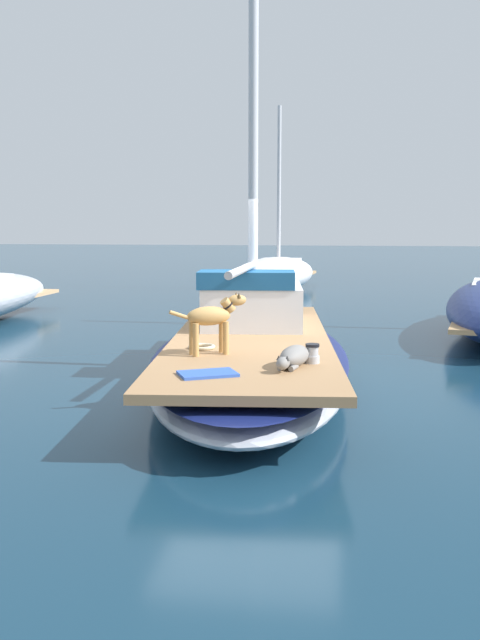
# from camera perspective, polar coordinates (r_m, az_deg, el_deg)

# --- Properties ---
(ground_plane) EXTENTS (120.00, 120.00, 0.00)m
(ground_plane) POSITION_cam_1_polar(r_m,az_deg,el_deg) (9.54, 0.89, -5.20)
(ground_plane) COLOR #143347
(sailboat_main) EXTENTS (3.23, 7.45, 0.66)m
(sailboat_main) POSITION_cam_1_polar(r_m,az_deg,el_deg) (9.47, 0.89, -3.23)
(sailboat_main) COLOR #B2B7C1
(sailboat_main) RESTS_ON ground
(mast_main) EXTENTS (0.14, 2.27, 8.02)m
(mast_main) POSITION_cam_1_polar(r_m,az_deg,el_deg) (10.28, 1.00, 19.82)
(mast_main) COLOR silver
(mast_main) RESTS_ON sailboat_main
(cabin_house) EXTENTS (1.62, 2.35, 0.84)m
(cabin_house) POSITION_cam_1_polar(r_m,az_deg,el_deg) (10.47, 1.04, 1.55)
(cabin_house) COLOR silver
(cabin_house) RESTS_ON sailboat_main
(dog_grey) EXTENTS (0.40, 0.94, 0.22)m
(dog_grey) POSITION_cam_1_polar(r_m,az_deg,el_deg) (7.39, 4.35, -3.00)
(dog_grey) COLOR gray
(dog_grey) RESTS_ON sailboat_main
(dog_tan) EXTENTS (0.85, 0.55, 0.70)m
(dog_tan) POSITION_cam_1_polar(r_m,az_deg,el_deg) (8.04, -2.24, 0.18)
(dog_tan) COLOR tan
(dog_tan) RESTS_ON sailboat_main
(deck_winch) EXTENTS (0.16, 0.16, 0.21)m
(deck_winch) POSITION_cam_1_polar(r_m,az_deg,el_deg) (7.61, 5.89, -2.77)
(deck_winch) COLOR #B7B7BC
(deck_winch) RESTS_ON sailboat_main
(coiled_rope) EXTENTS (0.32, 0.32, 0.04)m
(coiled_rope) POSITION_cam_1_polar(r_m,az_deg,el_deg) (8.47, -3.13, -2.18)
(coiled_rope) COLOR beige
(coiled_rope) RESTS_ON sailboat_main
(deck_towel) EXTENTS (0.66, 0.57, 0.03)m
(deck_towel) POSITION_cam_1_polar(r_m,az_deg,el_deg) (6.99, -2.64, -4.38)
(deck_towel) COLOR blue
(deck_towel) RESTS_ON sailboat_main
(moored_boat_far_astern) EXTENTS (2.94, 6.96, 5.83)m
(moored_boat_far_astern) POSITION_cam_1_polar(r_m,az_deg,el_deg) (22.24, 2.78, 3.76)
(moored_boat_far_astern) COLOR white
(moored_boat_far_astern) RESTS_ON ground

